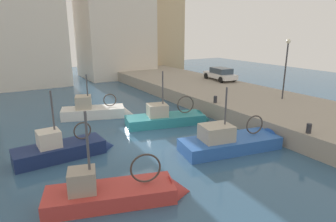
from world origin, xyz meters
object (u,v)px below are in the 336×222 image
Objects in this scene: fishing_boat_red at (120,198)px; mooring_bollard_north at (215,99)px; parked_car_white at (220,74)px; fishing_boat_blue at (235,147)px; fishing_boat_navy at (66,154)px; fishing_boat_white at (97,115)px; mooring_bollard_mid at (309,128)px; quay_streetlamp at (286,59)px; fishing_boat_teal at (170,122)px.

fishing_boat_red reaches higher than mooring_bollard_north.
mooring_bollard_north is (-7.23, -7.81, -0.44)m from parked_car_white.
fishing_boat_red reaches higher than parked_car_white.
fishing_boat_navy reaches higher than fishing_boat_blue.
fishing_boat_navy is 11.93m from mooring_bollard_north.
fishing_boat_white is at bearing 59.21° from fishing_boat_navy.
fishing_boat_blue is at bearing 140.45° from mooring_bollard_mid.
parked_car_white is 0.94× the size of quay_streetlamp.
fishing_boat_blue is 6.41m from mooring_bollard_north.
fishing_boat_red reaches higher than fishing_boat_navy.
quay_streetlamp is (5.65, -1.80, 2.98)m from mooring_bollard_north.
fishing_boat_navy is 1.22× the size of parked_car_white.
fishing_boat_navy reaches higher than mooring_bollard_north.
fishing_boat_white is at bearing 148.01° from mooring_bollard_north.
fishing_boat_blue is 4.17m from mooring_bollard_mid.
fishing_boat_blue is 1.42× the size of quay_streetlamp.
fishing_boat_blue is at bearing -64.91° from fishing_boat_white.
quay_streetlamp is (13.59, -6.76, 4.31)m from fishing_boat_white.
parked_car_white is (10.28, 13.29, 1.77)m from fishing_boat_blue.
parked_car_white is 10.07m from quay_streetlamp.
fishing_boat_blue reaches higher than fishing_boat_white.
fishing_boat_red is 11.17× the size of mooring_bollard_mid.
fishing_boat_red is at bearing -162.38° from quay_streetlamp.
fishing_boat_blue is 10.38m from quay_streetlamp.
fishing_boat_white is 15.78m from quay_streetlamp.
fishing_boat_teal is at bearing 47.05° from fishing_boat_red.
quay_streetlamp is (8.70, 3.68, 4.31)m from fishing_boat_blue.
parked_car_white is at bearing 80.67° from quay_streetlamp.
parked_car_white is (18.99, 9.28, 1.79)m from fishing_boat_navy.
fishing_boat_red reaches higher than fishing_boat_white.
mooring_bollard_mid is at bearing -5.01° from fishing_boat_red.
fishing_boat_navy is 1.15× the size of quay_streetlamp.
parked_car_white is 8.25× the size of mooring_bollard_north.
fishing_boat_white reaches higher than parked_car_white.
fishing_boat_teal is at bearing -48.05° from fishing_boat_white.
fishing_boat_white is 0.95× the size of fishing_boat_red.
fishing_boat_white is at bearing 115.09° from fishing_boat_blue.
fishing_boat_blue is 1.17× the size of fishing_boat_white.
quay_streetlamp reaches higher than fishing_boat_red.
fishing_boat_teal is at bearing 114.69° from mooring_bollard_mid.
fishing_boat_teal is 13.45m from parked_car_white.
mooring_bollard_north is (11.77, 1.47, 1.35)m from fishing_boat_navy.
quay_streetlamp is at bearing -1.10° from fishing_boat_navy.
fishing_boat_navy is at bearing 155.27° from fishing_boat_blue.
mooring_bollard_north is at bearing -6.61° from fishing_boat_teal.
fishing_boat_white reaches higher than mooring_bollard_mid.
fishing_boat_teal is 9.40m from mooring_bollard_mid.
fishing_boat_white is 12.36m from fishing_boat_red.
fishing_boat_red is (-7.82, -1.56, -0.03)m from fishing_boat_blue.
fishing_boat_teal is (6.98, 7.50, 0.01)m from fishing_boat_red.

